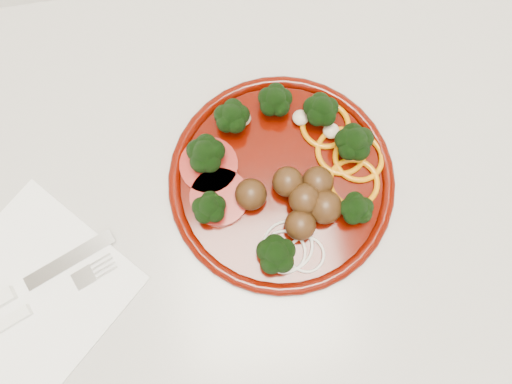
{
  "coord_description": "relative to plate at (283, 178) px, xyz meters",
  "views": [
    {
      "loc": [
        0.07,
        1.59,
        1.44
      ],
      "look_at": [
        0.09,
        1.71,
        0.92
      ],
      "focal_mm": 35.0,
      "sensor_mm": 36.0,
      "label": 1
    }
  ],
  "objects": [
    {
      "name": "counter",
      "position": [
        -0.12,
        -0.03,
        -0.47
      ],
      "size": [
        2.4,
        0.6,
        0.9
      ],
      "color": "silver",
      "rests_on": "ground"
    },
    {
      "name": "plate",
      "position": [
        0.0,
        0.0,
        0.0
      ],
      "size": [
        0.25,
        0.25,
        0.05
      ],
      "rotation": [
        0.0,
        0.0,
        -0.08
      ],
      "color": "#420701",
      "rests_on": "counter"
    },
    {
      "name": "napkin",
      "position": [
        -0.28,
        -0.08,
        -0.02
      ],
      "size": [
        0.25,
        0.25,
        0.0
      ],
      "primitive_type": "cube",
      "rotation": [
        0.0,
        0.0,
        0.74
      ],
      "color": "white",
      "rests_on": "counter"
    },
    {
      "name": "knife",
      "position": [
        -0.3,
        -0.08,
        -0.01
      ],
      "size": [
        0.18,
        0.09,
        0.01
      ],
      "rotation": [
        0.0,
        0.0,
        0.39
      ],
      "color": "silver",
      "rests_on": "napkin"
    },
    {
      "name": "fork",
      "position": [
        -0.3,
        -0.1,
        -0.01
      ],
      "size": [
        0.16,
        0.08,
        0.01
      ],
      "rotation": [
        0.0,
        0.0,
        0.39
      ],
      "color": "white",
      "rests_on": "napkin"
    }
  ]
}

